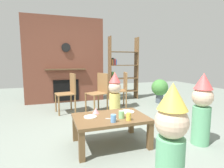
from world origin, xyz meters
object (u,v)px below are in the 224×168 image
(paper_plate_front, at_px, (127,112))
(potted_plant_tall, at_px, (160,88))
(child_with_cone_hat, at_px, (171,139))
(birthday_cake_slice, at_px, (96,111))
(dining_chair_right, at_px, (122,88))
(child_in_pink, at_px, (202,107))
(bookshelf, at_px, (121,71))
(coffee_table, at_px, (111,121))
(paper_cup_center, at_px, (113,118))
(dining_chair_left, at_px, (69,90))
(dining_chair_middle, at_px, (100,90))
(paper_cup_near_right, at_px, (122,115))
(child_by_the_chairs, at_px, (115,94))
(paper_plate_rear, at_px, (90,117))
(paper_cup_near_left, at_px, (129,116))

(paper_plate_front, distance_m, potted_plant_tall, 2.60)
(child_with_cone_hat, height_order, potted_plant_tall, child_with_cone_hat)
(birthday_cake_slice, distance_m, dining_chair_right, 1.96)
(paper_plate_front, height_order, child_in_pink, child_in_pink)
(bookshelf, height_order, coffee_table, bookshelf)
(child_in_pink, height_order, potted_plant_tall, child_in_pink)
(paper_cup_center, relative_size, dining_chair_left, 0.11)
(paper_cup_center, xyz_separation_m, birthday_cake_slice, (-0.12, 0.45, -0.01))
(dining_chair_middle, bearing_deg, paper_cup_near_right, 63.87)
(dining_chair_right, bearing_deg, bookshelf, -98.39)
(child_in_pink, bearing_deg, birthday_cake_slice, -6.08)
(child_by_the_chairs, relative_size, potted_plant_tall, 1.42)
(coffee_table, xyz_separation_m, child_in_pink, (1.23, -0.39, 0.19))
(paper_plate_rear, relative_size, dining_chair_left, 0.19)
(child_in_pink, distance_m, child_by_the_chairs, 1.70)
(child_with_cone_hat, bearing_deg, paper_plate_rear, 12.20)
(paper_cup_near_right, distance_m, child_in_pink, 1.14)
(paper_cup_near_left, height_order, birthday_cake_slice, paper_cup_near_left)
(paper_cup_near_right, xyz_separation_m, paper_plate_rear, (-0.39, 0.18, -0.05))
(coffee_table, xyz_separation_m, birthday_cake_slice, (-0.16, 0.22, 0.10))
(coffee_table, xyz_separation_m, paper_plate_rear, (-0.28, 0.06, 0.07))
(paper_plate_front, bearing_deg, dining_chair_middle, 90.50)
(paper_plate_front, bearing_deg, dining_chair_right, 70.76)
(paper_cup_center, height_order, dining_chair_right, dining_chair_right)
(birthday_cake_slice, height_order, child_by_the_chairs, child_by_the_chairs)
(paper_plate_front, xyz_separation_m, paper_plate_rear, (-0.58, -0.06, 0.00))
(paper_plate_rear, height_order, child_by_the_chairs, child_by_the_chairs)
(bookshelf, relative_size, dining_chair_right, 2.11)
(paper_cup_near_left, relative_size, child_in_pink, 0.10)
(paper_cup_near_left, height_order, paper_cup_near_right, same)
(paper_cup_center, relative_size, child_in_pink, 0.10)
(bookshelf, distance_m, dining_chair_middle, 1.52)
(coffee_table, distance_m, dining_chair_left, 1.90)
(bookshelf, distance_m, paper_plate_rear, 3.17)
(paper_plate_front, height_order, birthday_cake_slice, birthday_cake_slice)
(paper_cup_center, relative_size, child_with_cone_hat, 0.10)
(birthday_cake_slice, bearing_deg, paper_cup_center, -75.15)
(paper_plate_front, relative_size, dining_chair_middle, 0.24)
(coffee_table, distance_m, child_in_pink, 1.30)
(paper_cup_near_right, xyz_separation_m, birthday_cake_slice, (-0.28, 0.34, -0.01))
(paper_cup_near_left, distance_m, dining_chair_left, 2.16)
(coffee_table, height_order, paper_cup_near_left, paper_cup_near_left)
(paper_cup_near_left, relative_size, dining_chair_left, 0.11)
(paper_cup_near_right, height_order, birthday_cake_slice, paper_cup_near_right)
(paper_plate_front, distance_m, dining_chair_middle, 1.57)
(paper_cup_near_left, xyz_separation_m, potted_plant_tall, (1.95, 2.21, -0.05))
(dining_chair_left, xyz_separation_m, dining_chair_right, (1.30, -0.00, 0.00))
(paper_plate_front, bearing_deg, child_by_the_chairs, 80.89)
(dining_chair_left, height_order, dining_chair_right, same)
(paper_plate_rear, xyz_separation_m, child_in_pink, (1.50, -0.45, 0.12))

